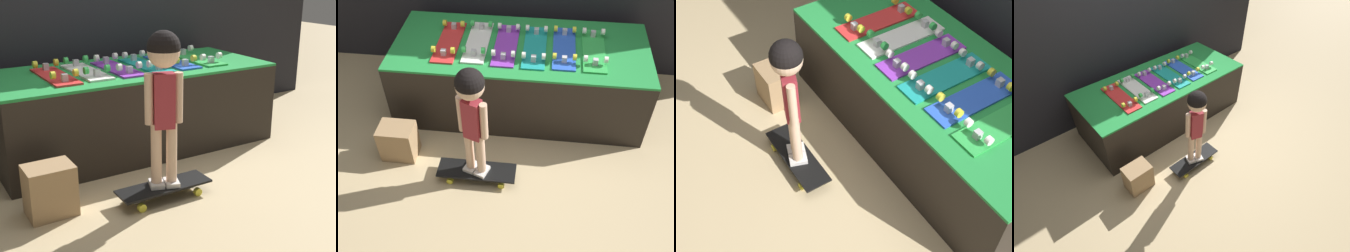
% 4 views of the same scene
% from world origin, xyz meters
% --- Properties ---
extents(ground_plane, '(16.00, 16.00, 0.00)m').
position_xyz_m(ground_plane, '(0.00, 0.00, 0.00)').
color(ground_plane, tan).
extents(display_rack, '(2.20, 0.95, 0.66)m').
position_xyz_m(display_rack, '(0.00, 0.57, 0.33)').
color(display_rack, black).
rests_on(display_rack, ground_plane).
extents(skateboard_red_on_rack, '(0.19, 0.63, 0.09)m').
position_xyz_m(skateboard_red_on_rack, '(-0.62, 0.54, 0.67)').
color(skateboard_red_on_rack, red).
rests_on(skateboard_red_on_rack, display_rack).
extents(skateboard_white_on_rack, '(0.19, 0.63, 0.09)m').
position_xyz_m(skateboard_white_on_rack, '(-0.37, 0.56, 0.67)').
color(skateboard_white_on_rack, white).
rests_on(skateboard_white_on_rack, display_rack).
extents(skateboard_purple_on_rack, '(0.19, 0.63, 0.09)m').
position_xyz_m(skateboard_purple_on_rack, '(-0.12, 0.54, 0.67)').
color(skateboard_purple_on_rack, purple).
rests_on(skateboard_purple_on_rack, display_rack).
extents(skateboard_teal_on_rack, '(0.19, 0.63, 0.09)m').
position_xyz_m(skateboard_teal_on_rack, '(0.12, 0.54, 0.67)').
color(skateboard_teal_on_rack, teal).
rests_on(skateboard_teal_on_rack, display_rack).
extents(skateboard_blue_on_rack, '(0.19, 0.63, 0.09)m').
position_xyz_m(skateboard_blue_on_rack, '(0.37, 0.55, 0.67)').
color(skateboard_blue_on_rack, blue).
rests_on(skateboard_blue_on_rack, display_rack).
extents(skateboard_green_on_rack, '(0.19, 0.63, 0.09)m').
position_xyz_m(skateboard_green_on_rack, '(0.62, 0.55, 0.67)').
color(skateboard_green_on_rack, green).
rests_on(skateboard_green_on_rack, display_rack).
extents(skateboard_on_floor, '(0.62, 0.19, 0.09)m').
position_xyz_m(skateboard_on_floor, '(-0.25, -0.38, 0.07)').
color(skateboard_on_floor, black).
rests_on(skateboard_on_floor, ground_plane).
extents(child, '(0.22, 0.20, 0.98)m').
position_xyz_m(child, '(-0.25, -0.38, 0.78)').
color(child, silver).
rests_on(child, skateboard_on_floor).
extents(storage_box, '(0.28, 0.21, 0.31)m').
position_xyz_m(storage_box, '(-0.94, -0.21, 0.16)').
color(storage_box, '#A37F56').
rests_on(storage_box, ground_plane).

